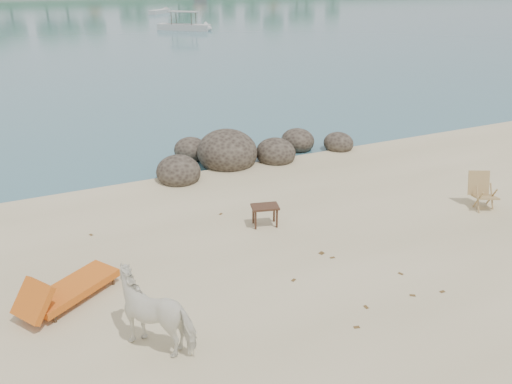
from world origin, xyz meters
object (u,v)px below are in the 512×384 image
cow (158,311)px  side_table (265,217)px  deck_chair (486,193)px  lounge_chair (73,285)px  boulders (239,153)px

cow → side_table: 4.16m
cow → deck_chair: cow is taller
side_table → lounge_chair: lounge_chair is taller
cow → lounge_chair: size_ratio=0.73×
boulders → lounge_chair: size_ratio=3.37×
deck_chair → boulders: bearing=151.7°
lounge_chair → deck_chair: deck_chair is taller
side_table → lounge_chair: size_ratio=0.31×
lounge_chair → deck_chair: size_ratio=2.27×
lounge_chair → boulders: bearing=10.8°
cow → lounge_chair: bearing=-103.0°
cow → deck_chair: (8.21, 1.39, -0.17)m
boulders → cow: size_ratio=4.63×
side_table → lounge_chair: (-4.14, -1.05, 0.05)m
cow → side_table: size_ratio=2.37×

